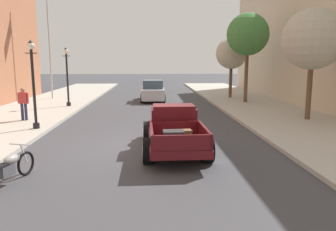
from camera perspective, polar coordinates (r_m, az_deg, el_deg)
ground_plane at (r=12.01m, az=-3.19°, el=-5.33°), size 140.00×140.00×0.00m
hotrod_truck_maroon at (r=11.36m, az=1.00°, el=-2.27°), size 2.25×4.97×1.58m
motorcycle_parked at (r=9.11m, az=-26.76°, el=-8.36°), size 0.80×2.06×0.93m
car_background_silver at (r=25.47m, az=-2.70°, el=4.35°), size 1.87×4.30×1.65m
pedestrian_sidewalk_left at (r=17.69m, az=-24.31°, el=2.23°), size 0.53×0.22×1.65m
street_lamp_near at (r=15.16m, az=-22.87°, el=6.18°), size 0.50×0.32×3.85m
street_lamp_far at (r=22.31m, az=-17.50°, el=7.34°), size 0.50×0.32×3.85m
flagpole at (r=27.40m, az=-20.04°, el=14.64°), size 1.74×0.16×9.16m
street_tree_nearest at (r=17.87m, az=24.35°, el=12.22°), size 3.04×3.04×5.56m
street_tree_second at (r=24.17m, az=14.00°, el=13.76°), size 2.99×2.99×6.34m
street_tree_third at (r=27.17m, az=11.21°, el=10.75°), size 2.54×2.54×4.87m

